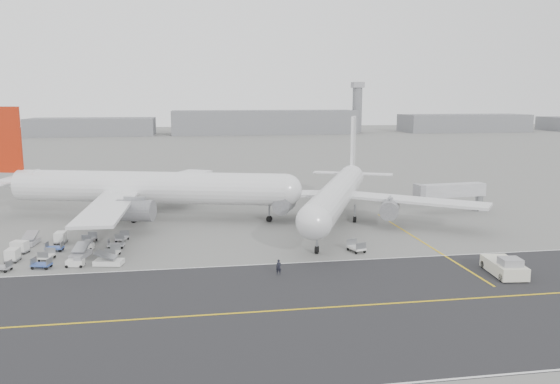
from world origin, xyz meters
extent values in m
plane|color=gray|center=(0.00, 0.00, 0.00)|extent=(700.00, 700.00, 0.00)
cube|color=#272729|center=(5.00, -18.00, 0.01)|extent=(220.00, 32.00, 0.02)
cube|color=gold|center=(5.00, -18.00, 0.03)|extent=(220.00, 0.30, 0.01)
cube|color=silver|center=(5.00, -2.20, 0.03)|extent=(220.00, 0.25, 0.01)
cube|color=gold|center=(30.00, 5.00, 0.02)|extent=(0.30, 40.00, 0.01)
cylinder|color=slate|center=(100.00, 265.00, 14.00)|extent=(6.00, 6.00, 28.00)
cube|color=#95949A|center=(100.00, 265.00, 29.50)|extent=(7.00, 7.00, 3.50)
cylinder|color=silver|center=(-11.67, 28.21, 5.77)|extent=(48.79, 18.77, 5.63)
sphere|color=silver|center=(11.96, 21.54, 5.77)|extent=(5.52, 5.52, 5.52)
cone|color=silver|center=(-36.46, 35.22, 6.19)|extent=(10.60, 7.48, 5.07)
cube|color=#AA210B|center=(-37.03, 35.38, 13.98)|extent=(5.32, 1.95, 11.98)
cube|color=silver|center=(-35.98, 40.22, 6.33)|extent=(5.04, 9.38, 0.25)
cube|color=silver|center=(-16.86, 14.27, 5.07)|extent=(6.82, 27.12, 0.45)
cube|color=silver|center=(-8.79, 42.80, 5.07)|extent=(18.58, 26.37, 0.45)
cylinder|color=gray|center=(-13.29, 18.09, 3.66)|extent=(6.71, 4.99, 3.49)
cylinder|color=gray|center=(-7.75, 37.69, 3.66)|extent=(6.71, 4.99, 3.49)
cylinder|color=black|center=(9.08, 22.35, 0.53)|extent=(1.16, 0.77, 1.06)
cylinder|color=black|center=(-14.32, 25.45, 0.53)|extent=(1.16, 0.77, 1.06)
cylinder|color=black|center=(-12.48, 31.95, 0.53)|extent=(1.16, 0.77, 1.06)
cylinder|color=gray|center=(9.08, 22.35, 2.01)|extent=(0.36, 0.36, 2.96)
cylinder|color=silver|center=(20.39, 19.24, 5.12)|extent=(21.81, 41.96, 4.99)
sphere|color=silver|center=(11.78, -0.75, 5.12)|extent=(4.89, 4.89, 4.89)
cone|color=silver|center=(29.42, 40.21, 5.49)|extent=(7.49, 9.58, 4.49)
cube|color=silver|center=(29.63, 40.70, 12.39)|extent=(2.35, 4.59, 10.62)
cube|color=silver|center=(25.72, 42.68, 5.61)|extent=(8.26, 5.34, 0.25)
cube|color=silver|center=(33.76, 39.21, 5.61)|extent=(8.26, 5.34, 0.25)
cube|color=silver|center=(8.74, 25.41, 4.49)|extent=(24.44, 9.10, 0.45)
cube|color=silver|center=(32.88, 15.02, 4.49)|extent=(22.22, 18.70, 0.45)
cylinder|color=gray|center=(11.68, 21.84, 3.24)|extent=(4.94, 6.10, 3.09)
cylinder|color=gray|center=(28.26, 14.70, 3.24)|extent=(4.94, 6.10, 3.09)
cylinder|color=black|center=(12.83, 1.69, 0.54)|extent=(0.89, 1.19, 1.08)
cylinder|color=black|center=(18.27, 21.89, 0.54)|extent=(0.89, 1.19, 1.08)
cylinder|color=black|center=(23.77, 19.52, 0.54)|extent=(0.89, 1.19, 1.08)
cylinder|color=gray|center=(12.83, 1.69, 1.85)|extent=(0.36, 0.36, 2.62)
cube|color=beige|center=(33.48, -11.02, 0.92)|extent=(3.97, 7.03, 1.52)
cube|color=#95949A|center=(33.32, -12.53, 2.06)|extent=(2.61, 2.41, 0.97)
cylinder|color=gray|center=(33.93, -6.93, 0.54)|extent=(0.48, 2.82, 0.17)
cylinder|color=black|center=(31.80, -13.45, 0.49)|extent=(0.54, 1.02, 0.97)
cylinder|color=black|center=(34.60, -13.76, 0.49)|extent=(0.54, 1.02, 0.97)
cylinder|color=black|center=(32.37, -8.28, 0.49)|extent=(0.54, 1.02, 0.97)
cylinder|color=black|center=(35.17, -8.59, 0.49)|extent=(0.54, 1.02, 0.97)
cylinder|color=gray|center=(50.59, 25.73, 1.83)|extent=(1.47, 1.47, 3.67)
cube|color=#95949A|center=(50.59, 25.73, 0.32)|extent=(2.62, 2.62, 0.64)
cube|color=silver|center=(44.21, 25.06, 4.22)|extent=(13.95, 4.00, 2.38)
cube|color=#95949A|center=(37.64, 24.37, 4.22)|extent=(1.40, 3.03, 2.75)
cylinder|color=black|center=(51.49, 26.84, 0.28)|extent=(0.33, 0.58, 0.55)
imported|color=black|center=(6.10, -6.60, 0.96)|extent=(0.81, 0.67, 1.92)
camera|label=1|loc=(-4.13, -70.21, 21.48)|focal=35.00mm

